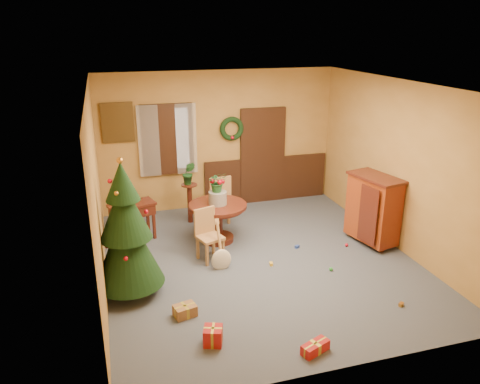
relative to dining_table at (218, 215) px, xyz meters
name	(u,v)px	position (x,y,z in m)	size (l,w,h in m)	color
room_envelope	(230,155)	(0.69, 1.74, 0.61)	(5.50, 5.50, 5.50)	#363F4F
dining_table	(218,215)	(0.00, 0.00, 0.00)	(1.05, 1.05, 0.72)	black
urn	(218,198)	(0.00, 0.00, 0.33)	(0.32, 0.32, 0.24)	slate
centerpiece_plant	(217,182)	(0.00, 0.00, 0.64)	(0.33, 0.29, 0.37)	#1E4C23
chair_near	(208,233)	(-0.33, -0.62, -0.03)	(0.48, 0.48, 0.88)	#8E5E38
chair_far	(219,198)	(0.21, 0.79, 0.03)	(0.48, 0.48, 1.00)	#8E5E38
guitar	(221,247)	(-0.20, -1.04, -0.12)	(0.33, 0.15, 0.77)	beige
plant_stand	(190,199)	(-0.33, 1.01, 0.00)	(0.31, 0.31, 0.80)	black
stand_plant	(189,173)	(-0.33, 1.01, 0.53)	(0.25, 0.20, 0.46)	#19471E
christmas_tree	(126,232)	(-1.66, -1.37, 0.48)	(1.01, 1.01, 2.08)	#382111
writing_desk	(132,213)	(-1.48, 0.47, 0.04)	(0.89, 0.62, 0.72)	black
sideboard	(373,208)	(2.64, -0.85, 0.18)	(0.72, 1.08, 1.27)	#501109
gift_a	(185,311)	(-1.00, -2.17, -0.43)	(0.33, 0.28, 0.16)	brown
gift_b	(213,336)	(-0.77, -2.85, -0.39)	(0.29, 0.29, 0.23)	#A81716
gift_c	(130,282)	(-1.66, -1.20, -0.43)	(0.33, 0.33, 0.15)	brown
gift_d	(315,347)	(0.38, -3.36, -0.44)	(0.40, 0.28, 0.13)	#A81716
toy_a	(297,247)	(1.27, -0.69, -0.48)	(0.08, 0.05, 0.05)	#2542A0
toy_b	(331,269)	(1.47, -1.61, -0.47)	(0.06, 0.06, 0.06)	green
toy_c	(271,264)	(0.61, -1.16, -0.48)	(0.08, 0.05, 0.05)	gold
toy_d	(347,245)	(2.15, -0.88, -0.47)	(0.06, 0.06, 0.06)	red
toy_e	(401,304)	(1.96, -2.80, -0.48)	(0.08, 0.05, 0.05)	#BF802C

